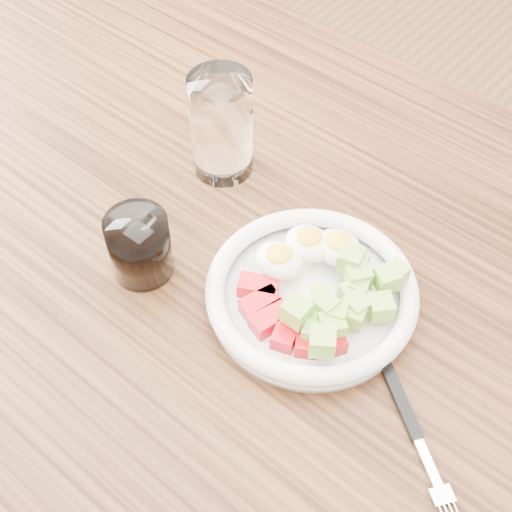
% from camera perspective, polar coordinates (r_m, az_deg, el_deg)
% --- Properties ---
extents(dining_table, '(1.50, 0.90, 0.77)m').
position_cam_1_polar(dining_table, '(0.88, 0.08, -6.05)').
color(dining_table, brown).
rests_on(dining_table, ground).
extents(bowl, '(0.23, 0.23, 0.06)m').
position_cam_1_polar(bowl, '(0.76, 4.61, -2.78)').
color(bowl, white).
rests_on(bowl, dining_table).
extents(fork, '(0.16, 0.12, 0.01)m').
position_cam_1_polar(fork, '(0.72, 12.22, -12.83)').
color(fork, black).
rests_on(fork, dining_table).
extents(water_glass, '(0.08, 0.08, 0.14)m').
position_cam_1_polar(water_glass, '(0.87, -2.78, 10.36)').
color(water_glass, white).
rests_on(water_glass, dining_table).
extents(coffee_glass, '(0.07, 0.07, 0.08)m').
position_cam_1_polar(coffee_glass, '(0.79, -9.30, 0.77)').
color(coffee_glass, white).
rests_on(coffee_glass, dining_table).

